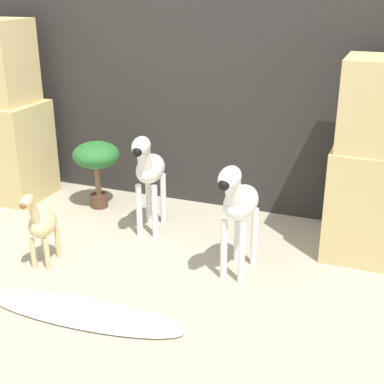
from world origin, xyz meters
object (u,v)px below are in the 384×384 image
(potted_palm_front, at_px, (96,158))
(surfboard, at_px, (79,311))
(zebra_right, at_px, (238,203))
(zebra_left, at_px, (149,169))
(giraffe_figurine, at_px, (41,224))

(potted_palm_front, distance_m, surfboard, 1.43)
(zebra_right, distance_m, potted_palm_front, 1.37)
(zebra_left, height_order, giraffe_figurine, zebra_left)
(zebra_right, xyz_separation_m, giraffe_figurine, (-1.09, -0.29, -0.18))
(giraffe_figurine, distance_m, surfboard, 0.64)
(giraffe_figurine, bearing_deg, zebra_right, 14.70)
(giraffe_figurine, bearing_deg, zebra_left, 57.49)
(zebra_left, relative_size, surfboard, 0.63)
(zebra_right, distance_m, zebra_left, 0.77)
(zebra_right, distance_m, surfboard, 1.01)
(potted_palm_front, xyz_separation_m, surfboard, (0.60, -1.24, -0.36))
(zebra_right, xyz_separation_m, surfboard, (-0.63, -0.66, -0.43))
(zebra_right, relative_size, potted_palm_front, 1.40)
(zebra_right, height_order, zebra_left, same)
(zebra_left, bearing_deg, potted_palm_front, 154.97)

